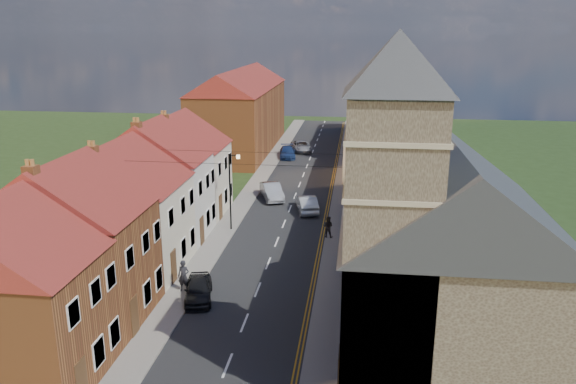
% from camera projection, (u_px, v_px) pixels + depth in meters
% --- Properties ---
extents(road, '(7.00, 90.00, 0.02)m').
position_uv_depth(road, '(295.00, 196.00, 52.95)').
color(road, black).
rests_on(road, ground).
extents(pavement_left, '(1.80, 90.00, 0.12)m').
position_uv_depth(pavement_left, '(249.00, 194.00, 53.46)').
color(pavement_left, gray).
rests_on(pavement_left, ground).
extents(pavement_right, '(1.80, 90.00, 0.12)m').
position_uv_depth(pavement_right, '(342.00, 197.00, 52.40)').
color(pavement_right, gray).
rests_on(pavement_right, ground).
extents(church, '(11.25, 14.25, 15.20)m').
position_uv_depth(church, '(437.00, 248.00, 24.77)').
color(church, '#3C322A').
rests_on(church, ground).
extents(cottage_r_tudor, '(8.30, 5.20, 9.00)m').
position_uv_depth(cottage_r_tudor, '(414.00, 212.00, 34.10)').
color(cottage_r_tudor, '#B9B49B').
rests_on(cottage_r_tudor, ground).
extents(cottage_r_white_near, '(8.30, 6.00, 9.00)m').
position_uv_depth(cottage_r_white_near, '(408.00, 188.00, 39.24)').
color(cottage_r_white_near, '#B9B49B').
rests_on(cottage_r_white_near, ground).
extents(cottage_r_cream_mid, '(8.30, 5.20, 9.00)m').
position_uv_depth(cottage_r_cream_mid, '(403.00, 169.00, 44.38)').
color(cottage_r_cream_mid, '#B9B49B').
rests_on(cottage_r_cream_mid, ground).
extents(cottage_r_pink, '(8.30, 6.00, 9.00)m').
position_uv_depth(cottage_r_pink, '(398.00, 155.00, 49.53)').
color(cottage_r_pink, '#B9B49B').
rests_on(cottage_r_pink, ground).
extents(cottage_r_white_far, '(8.30, 5.20, 9.00)m').
position_uv_depth(cottage_r_white_far, '(395.00, 143.00, 54.67)').
color(cottage_r_white_far, beige).
rests_on(cottage_r_white_far, ground).
extents(cottage_r_cream_far, '(8.30, 6.00, 9.00)m').
position_uv_depth(cottage_r_cream_far, '(392.00, 133.00, 59.81)').
color(cottage_r_cream_far, '#B9B49B').
rests_on(cottage_r_cream_far, ground).
extents(cottage_l_brick_near, '(8.30, 5.70, 8.80)m').
position_uv_depth(cottage_l_brick_near, '(0.00, 291.00, 24.03)').
color(cottage_l_brick_near, brown).
rests_on(cottage_l_brick_near, ground).
extents(cottage_l_cream, '(8.30, 6.30, 9.10)m').
position_uv_depth(cottage_l_cream, '(67.00, 239.00, 29.52)').
color(cottage_l_cream, brown).
rests_on(cottage_l_cream, ground).
extents(cottage_l_white, '(8.30, 6.90, 8.80)m').
position_uv_depth(cottage_l_white, '(118.00, 206.00, 35.65)').
color(cottage_l_white, '#B9B49B').
rests_on(cottage_l_white, ground).
extents(cottage_l_brick_mid, '(8.30, 5.70, 9.10)m').
position_uv_depth(cottage_l_brick_mid, '(152.00, 179.00, 41.42)').
color(cottage_l_brick_mid, beige).
rests_on(cottage_l_brick_mid, ground).
extents(cottage_l_pink, '(8.30, 6.30, 8.80)m').
position_uv_depth(cottage_l_pink, '(177.00, 163.00, 46.99)').
color(cottage_l_pink, '#B9B49B').
rests_on(cottage_l_pink, ground).
extents(block_right_far, '(8.30, 24.20, 10.50)m').
position_uv_depth(block_right_far, '(386.00, 106.00, 74.16)').
color(block_right_far, '#B9B49B').
rests_on(block_right_far, ground).
extents(block_left_far, '(8.30, 24.20, 10.50)m').
position_uv_depth(block_left_far, '(241.00, 109.00, 71.64)').
color(block_left_far, brown).
rests_on(block_left_far, ground).
extents(lamppost, '(0.88, 0.15, 6.00)m').
position_uv_depth(lamppost, '(231.00, 187.00, 42.90)').
color(lamppost, black).
rests_on(lamppost, pavement_left).
extents(car_near, '(2.35, 4.04, 1.29)m').
position_uv_depth(car_near, '(198.00, 289.00, 32.57)').
color(car_near, black).
rests_on(car_near, ground).
extents(car_mid, '(3.01, 4.76, 1.48)m').
position_uv_depth(car_mid, '(272.00, 191.00, 51.79)').
color(car_mid, '#97989E').
rests_on(car_mid, ground).
extents(car_far, '(2.52, 4.80, 1.33)m').
position_uv_depth(car_far, '(287.00, 152.00, 68.53)').
color(car_far, navy).
rests_on(car_far, ground).
extents(car_distant, '(3.43, 5.20, 1.33)m').
position_uv_depth(car_distant, '(301.00, 146.00, 71.99)').
color(car_distant, gray).
rests_on(car_distant, ground).
extents(pedestrian_left, '(0.73, 0.51, 1.93)m').
position_uv_depth(pedestrian_left, '(184.00, 276.00, 33.25)').
color(pedestrian_left, black).
rests_on(pedestrian_left, pavement_left).
extents(pedestrian_right, '(0.91, 0.78, 1.63)m').
position_uv_depth(pedestrian_right, '(328.00, 227.00, 41.97)').
color(pedestrian_right, '#292320').
rests_on(pedestrian_right, pavement_right).
extents(car_mid_b, '(2.54, 4.58, 1.43)m').
position_uv_depth(car_mid_b, '(307.00, 203.00, 48.30)').
color(car_mid_b, '#A8ACB0').
rests_on(car_mid_b, ground).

